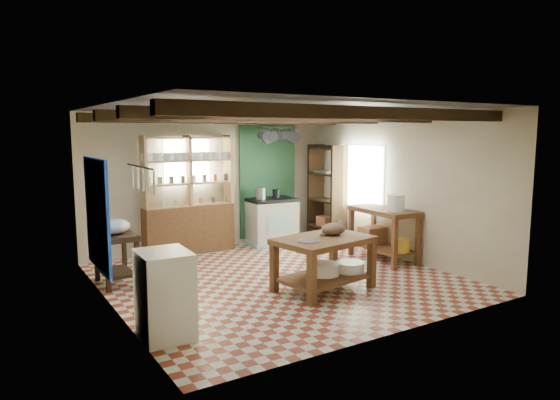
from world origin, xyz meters
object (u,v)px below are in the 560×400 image
white_cabinet (165,294)px  right_counter (383,234)px  work_table (324,264)px  prep_table (116,259)px  stove (272,221)px  cat (334,229)px

white_cabinet → right_counter: white_cabinet is taller
work_table → prep_table: 3.07m
prep_table → right_counter: 4.50m
work_table → white_cabinet: (-2.49, -0.42, 0.10)m
stove → prep_table: (-3.35, -1.12, -0.08)m
stove → white_cabinet: bearing=-131.9°
prep_table → right_counter: (4.38, -1.03, 0.08)m
prep_table → right_counter: bearing=-14.7°
stove → white_cabinet: 4.77m
prep_table → white_cabinet: (-0.02, -2.26, 0.10)m
work_table → stove: bearing=64.5°
work_table → cat: (0.24, 0.09, 0.47)m
work_table → cat: 0.53m
work_table → right_counter: size_ratio=1.05×
prep_table → white_cabinet: 2.26m
work_table → prep_table: bearing=134.6°
right_counter → white_cabinet: bearing=-161.6°
stove → prep_table: 3.54m
work_table → right_counter: bearing=14.2°
cat → white_cabinet: bearing=171.9°
work_table → white_cabinet: bearing=-179.1°
cat → prep_table: bearing=128.4°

